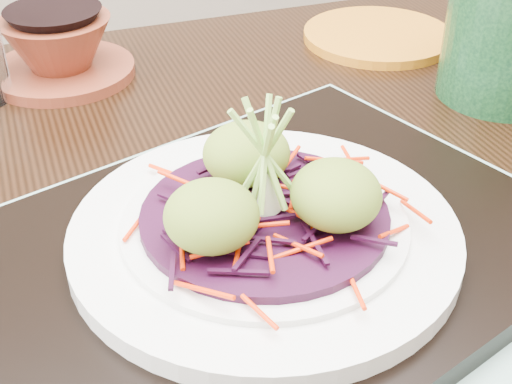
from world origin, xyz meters
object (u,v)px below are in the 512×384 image
object	(u,v)px
white_plate	(264,232)
terracotta_bowl_set	(59,51)
serving_tray	(264,252)
green_jar	(512,26)
dining_table	(217,315)
yellow_plate	(378,36)

from	to	relation	value
white_plate	terracotta_bowl_set	world-z (taller)	terracotta_bowl_set
serving_tray	terracotta_bowl_set	distance (m)	0.38
white_plate	terracotta_bowl_set	xyz separation A→B (m)	(-0.11, 0.36, -0.00)
terracotta_bowl_set	green_jar	world-z (taller)	green_jar
serving_tray	white_plate	distance (m)	0.02
dining_table	green_jar	xyz separation A→B (m)	(0.33, 0.12, 0.18)
terracotta_bowl_set	yellow_plate	xyz separation A→B (m)	(0.37, -0.00, -0.02)
dining_table	green_jar	distance (m)	0.39
yellow_plate	terracotta_bowl_set	bearing A→B (deg)	179.40
yellow_plate	green_jar	distance (m)	0.19
dining_table	serving_tray	size ratio (longest dim) A/B	3.18
serving_tray	yellow_plate	size ratio (longest dim) A/B	2.31
dining_table	yellow_plate	size ratio (longest dim) A/B	7.35
terracotta_bowl_set	green_jar	bearing A→B (deg)	-22.17
dining_table	terracotta_bowl_set	size ratio (longest dim) A/B	7.13
dining_table	white_plate	size ratio (longest dim) A/B	4.89
white_plate	green_jar	distance (m)	0.37
serving_tray	green_jar	bearing A→B (deg)	10.41
white_plate	yellow_plate	distance (m)	0.44
serving_tray	yellow_plate	bearing A→B (deg)	33.50
white_plate	yellow_plate	xyz separation A→B (m)	(0.25, 0.36, -0.03)
terracotta_bowl_set	serving_tray	bearing A→B (deg)	-72.71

